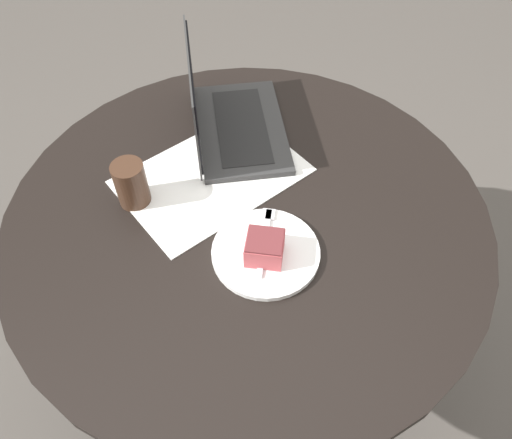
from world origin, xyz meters
The scene contains 8 objects.
ground_plane centered at (0.00, 0.00, 0.00)m, with size 12.00×12.00×0.00m, color #4C4742.
dining_table centered at (0.00, 0.00, 0.56)m, with size 1.04×1.04×0.72m.
paper_document centered at (0.02, 0.13, 0.72)m, with size 0.43×0.32×0.00m.
plate centered at (-0.06, -0.11, 0.72)m, with size 0.22×0.22×0.01m.
cake_slice centered at (-0.07, -0.11, 0.75)m, with size 0.10×0.10×0.05m.
fork centered at (-0.03, -0.08, 0.73)m, with size 0.15×0.12×0.00m.
coffee_glass centered at (-0.15, 0.20, 0.77)m, with size 0.07×0.07×0.11m.
laptop centered at (0.15, 0.20, 0.76)m, with size 0.38×0.40×0.22m.
Camera 1 is at (-0.48, -0.49, 1.54)m, focal length 35.00 mm.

